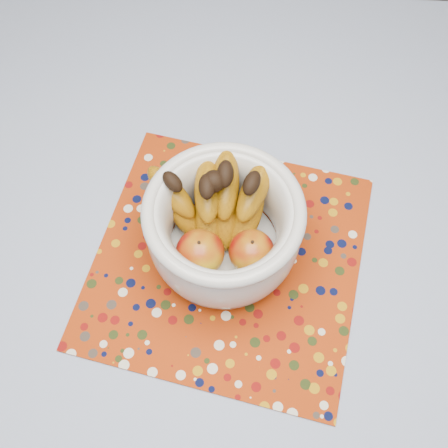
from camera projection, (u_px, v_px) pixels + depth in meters
The scene contains 4 objects.
table at pixel (224, 280), 0.95m from camera, with size 1.20×1.20×0.75m.
tablecloth at pixel (224, 262), 0.88m from camera, with size 1.32×1.32×0.01m, color #6474A7.
placemat at pixel (228, 259), 0.88m from camera, with size 0.43×0.43×0.00m, color #922A08.
fruit_bowl at pixel (220, 221), 0.81m from camera, with size 0.28×0.24×0.18m.
Camera 1 is at (0.02, -0.35, 1.56)m, focal length 42.00 mm.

